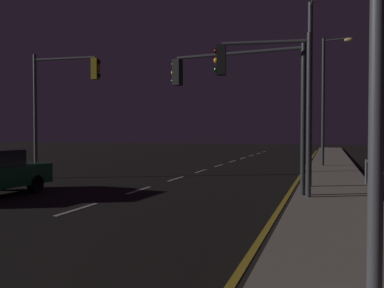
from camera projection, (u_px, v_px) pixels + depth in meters
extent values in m
plane|color=black|center=(180.00, 178.00, 19.76)|extent=(112.00, 112.00, 0.00)
cube|color=#9E937F|center=(334.00, 182.00, 17.59)|extent=(2.63, 77.00, 0.14)
cube|color=silver|center=(77.00, 209.00, 11.68)|extent=(0.14, 2.00, 0.01)
cube|color=silver|center=(139.00, 190.00, 15.48)|extent=(0.14, 2.00, 0.01)
cube|color=silver|center=(176.00, 179.00, 19.28)|extent=(0.14, 2.00, 0.01)
cube|color=silver|center=(201.00, 171.00, 23.08)|extent=(0.14, 2.00, 0.01)
cube|color=silver|center=(219.00, 165.00, 26.88)|extent=(0.14, 2.00, 0.01)
cube|color=silver|center=(233.00, 161.00, 30.68)|extent=(0.14, 2.00, 0.01)
cube|color=silver|center=(243.00, 158.00, 34.48)|extent=(0.14, 2.00, 0.01)
cube|color=silver|center=(252.00, 155.00, 38.28)|extent=(0.14, 2.00, 0.01)
cube|color=silver|center=(259.00, 153.00, 42.08)|extent=(0.14, 2.00, 0.01)
cube|color=silver|center=(264.00, 152.00, 45.87)|extent=(0.14, 2.00, 0.01)
cube|color=gold|center=(303.00, 171.00, 22.82)|extent=(0.14, 53.00, 0.01)
cylinder|color=black|center=(1.00, 182.00, 15.48)|extent=(0.25, 0.65, 0.64)
cylinder|color=black|center=(35.00, 184.00, 14.90)|extent=(0.25, 0.65, 0.64)
cylinder|color=#38383D|center=(309.00, 115.00, 12.95)|extent=(0.16, 0.16, 5.12)
cylinder|color=#4C4C51|center=(265.00, 42.00, 13.11)|extent=(2.73, 0.52, 0.11)
cube|color=black|center=(221.00, 60.00, 13.36)|extent=(0.33, 0.38, 0.95)
sphere|color=black|center=(217.00, 51.00, 13.37)|extent=(0.20, 0.20, 0.20)
sphere|color=orange|center=(217.00, 60.00, 13.38)|extent=(0.20, 0.20, 0.20)
sphere|color=black|center=(217.00, 70.00, 13.39)|extent=(0.20, 0.20, 0.20)
cylinder|color=#4C4C51|center=(35.00, 117.00, 19.42)|extent=(0.16, 0.16, 5.79)
cylinder|color=#4C4C51|center=(64.00, 59.00, 18.98)|extent=(3.07, 0.36, 0.11)
cube|color=olive|center=(95.00, 69.00, 18.64)|extent=(0.31, 0.36, 0.95)
sphere|color=black|center=(98.00, 62.00, 18.60)|extent=(0.20, 0.20, 0.20)
sphere|color=orange|center=(98.00, 69.00, 18.60)|extent=(0.20, 0.20, 0.20)
sphere|color=black|center=(99.00, 75.00, 18.61)|extent=(0.20, 0.20, 0.20)
cylinder|color=#2D3033|center=(303.00, 118.00, 13.35)|extent=(0.16, 0.16, 5.00)
cylinder|color=#38383D|center=(236.00, 53.00, 14.24)|extent=(4.52, 0.65, 0.11)
cube|color=black|center=(177.00, 72.00, 15.22)|extent=(0.32, 0.37, 0.95)
sphere|color=black|center=(174.00, 65.00, 15.27)|extent=(0.20, 0.20, 0.20)
sphere|color=orange|center=(174.00, 73.00, 15.28)|extent=(0.20, 0.20, 0.20)
sphere|color=black|center=(174.00, 81.00, 15.29)|extent=(0.20, 0.20, 0.20)
cylinder|color=#2D3033|center=(323.00, 102.00, 25.13)|extent=(0.18, 0.18, 7.69)
cylinder|color=#2D3033|center=(336.00, 39.00, 24.67)|extent=(1.44, 0.38, 0.10)
ellipsoid|color=#F9D172|center=(349.00, 40.00, 24.32)|extent=(0.56, 0.36, 0.24)
cylinder|color=#38383D|center=(310.00, 95.00, 15.47)|extent=(0.18, 0.18, 6.84)
cylinder|color=#38383D|center=(313.00, 0.00, 14.67)|extent=(0.32, 1.43, 0.10)
cylinder|color=#59595E|center=(375.00, 181.00, 13.37)|extent=(0.09, 0.09, 0.95)
cylinder|color=#59595E|center=(366.00, 172.00, 16.31)|extent=(0.09, 0.09, 0.95)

